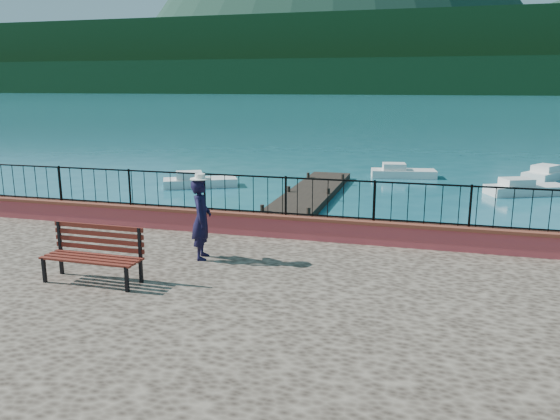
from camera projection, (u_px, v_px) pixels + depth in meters
The scene contains 13 objects.
ground at pixel (252, 347), 10.64m from camera, with size 2000.00×2000.00×0.00m, color #19596B.
parapet at pixel (297, 227), 13.78m from camera, with size 28.00×0.46×0.58m, color #B14041.
railing at pixel (297, 197), 13.61m from camera, with size 27.00×0.05×0.95m, color black.
dock at pixel (298, 205), 22.40m from camera, with size 2.00×16.00×0.30m, color #2D231C.
far_forest at pixel (429, 77), 290.36m from camera, with size 900.00×60.00×18.00m, color black.
foothills at pixel (431, 57), 343.79m from camera, with size 900.00×120.00×44.00m, color black.
park_bench at pixel (93, 266), 10.68m from camera, with size 2.00×0.68×1.11m.
person at pixel (201, 219), 12.01m from camera, with size 0.65×0.43×1.79m, color black.
hat at pixel (200, 176), 11.80m from camera, with size 0.44×0.44×0.12m, color white.
boat_2 at pixel (527, 186), 25.32m from camera, with size 3.73×1.30×0.80m, color silver.
boat_3 at pixel (200, 179), 27.24m from camera, with size 3.60×1.30×0.80m, color silver.
boat_4 at pixel (404, 170), 30.00m from camera, with size 3.46×1.30×0.80m, color silver.
boat_5 at pixel (550, 171), 29.77m from camera, with size 3.90×1.30×0.80m, color silver.
Camera 1 is at (3.14, -9.27, 4.99)m, focal length 35.00 mm.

